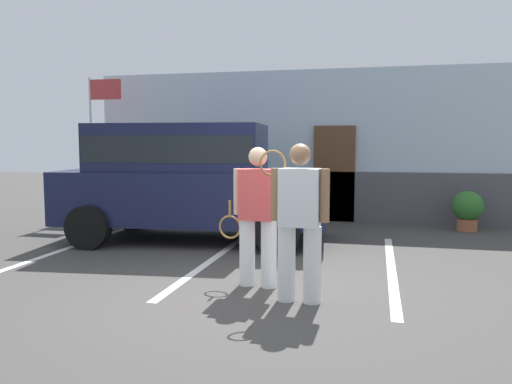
% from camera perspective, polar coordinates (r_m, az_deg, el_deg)
% --- Properties ---
extents(ground_plane, '(40.00, 40.00, 0.00)m').
position_cam_1_polar(ground_plane, '(6.10, -0.80, -10.99)').
color(ground_plane, '#423F3D').
extents(parking_stripe_0, '(0.12, 4.40, 0.01)m').
position_cam_1_polar(parking_stripe_0, '(8.87, -20.86, -6.08)').
color(parking_stripe_0, silver).
rests_on(parking_stripe_0, ground_plane).
extents(parking_stripe_1, '(0.12, 4.40, 0.01)m').
position_cam_1_polar(parking_stripe_1, '(7.74, -4.72, -7.40)').
color(parking_stripe_1, silver).
rests_on(parking_stripe_1, ground_plane).
extents(parking_stripe_2, '(0.12, 4.40, 0.01)m').
position_cam_1_polar(parking_stripe_2, '(7.38, 14.91, -8.22)').
color(parking_stripe_2, silver).
rests_on(parking_stripe_2, ground_plane).
extents(house_frontage, '(10.11, 0.40, 3.34)m').
position_cam_1_polar(house_frontage, '(11.55, 6.28, 4.71)').
color(house_frontage, silver).
rests_on(house_frontage, ground_plane).
extents(parked_suv, '(4.77, 2.53, 2.05)m').
position_cam_1_polar(parked_suv, '(9.06, -7.52, 1.77)').
color(parked_suv, '#141938').
rests_on(parked_suv, ground_plane).
extents(tennis_player_man, '(0.87, 0.31, 1.68)m').
position_cam_1_polar(tennis_player_man, '(6.11, 0.17, -2.60)').
color(tennis_player_man, white).
rests_on(tennis_player_man, ground_plane).
extents(tennis_player_woman, '(0.78, 0.29, 1.73)m').
position_cam_1_polar(tennis_player_woman, '(5.52, 4.86, -3.14)').
color(tennis_player_woman, white).
rests_on(tennis_player_woman, ground_plane).
extents(potted_plant_by_porch, '(0.60, 0.60, 0.79)m').
position_cam_1_polar(potted_plant_by_porch, '(10.85, 22.60, -1.74)').
color(potted_plant_by_porch, '#9E5638').
rests_on(potted_plant_by_porch, ground_plane).
extents(flag_pole, '(0.80, 0.05, 3.20)m').
position_cam_1_polar(flag_pole, '(12.21, -17.29, 7.53)').
color(flag_pole, silver).
rests_on(flag_pole, ground_plane).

